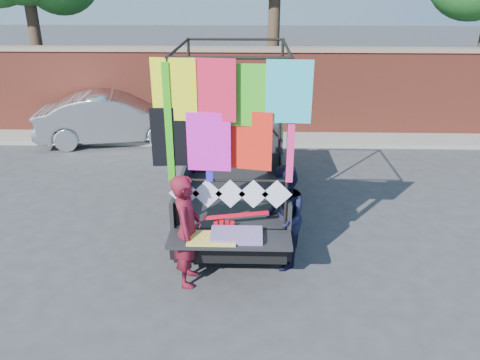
{
  "coord_description": "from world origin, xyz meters",
  "views": [
    {
      "loc": [
        0.39,
        -6.92,
        4.38
      ],
      "look_at": [
        0.19,
        -0.05,
        1.44
      ],
      "focal_mm": 35.0,
      "sensor_mm": 36.0,
      "label": 1
    }
  ],
  "objects_px": {
    "pickup_truck": "(237,163)",
    "man": "(283,218)",
    "sedan": "(115,118)",
    "woman": "(187,231)"
  },
  "relations": [
    {
      "from": "woman",
      "to": "man",
      "type": "bearing_deg",
      "value": -69.84
    },
    {
      "from": "sedan",
      "to": "man",
      "type": "height_order",
      "value": "man"
    },
    {
      "from": "pickup_truck",
      "to": "sedan",
      "type": "height_order",
      "value": "pickup_truck"
    },
    {
      "from": "pickup_truck",
      "to": "sedan",
      "type": "bearing_deg",
      "value": 133.07
    },
    {
      "from": "pickup_truck",
      "to": "woman",
      "type": "height_order",
      "value": "pickup_truck"
    },
    {
      "from": "woman",
      "to": "sedan",
      "type": "bearing_deg",
      "value": 24.58
    },
    {
      "from": "pickup_truck",
      "to": "man",
      "type": "relative_size",
      "value": 3.13
    },
    {
      "from": "pickup_truck",
      "to": "man",
      "type": "height_order",
      "value": "pickup_truck"
    },
    {
      "from": "sedan",
      "to": "woman",
      "type": "bearing_deg",
      "value": -167.9
    },
    {
      "from": "woman",
      "to": "man",
      "type": "relative_size",
      "value": 1.03
    }
  ]
}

